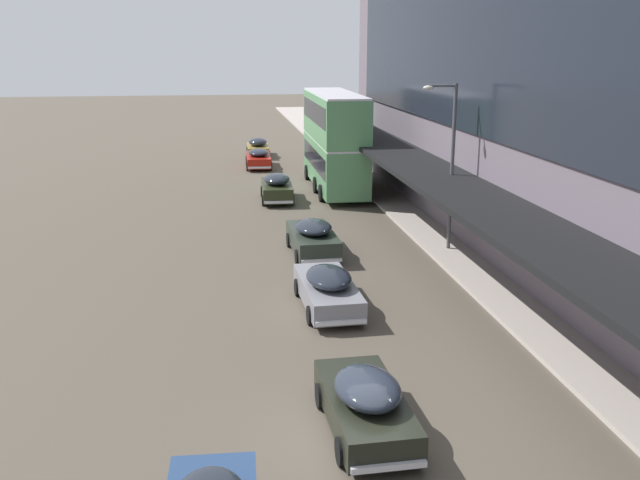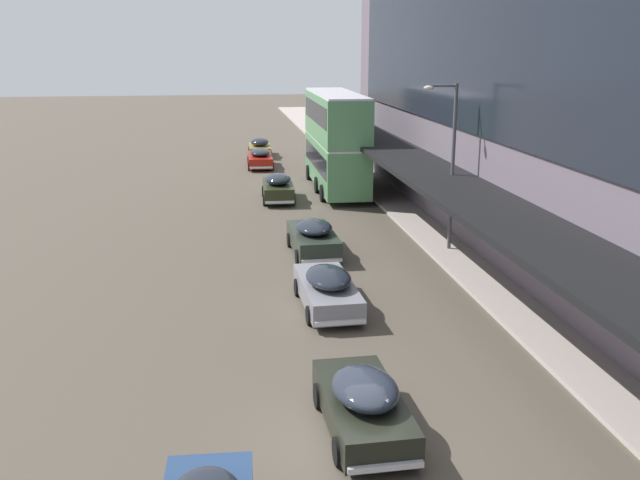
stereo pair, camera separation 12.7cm
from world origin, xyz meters
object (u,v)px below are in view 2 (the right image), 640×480
at_px(sedan_lead_near, 260,147).
at_px(street_lamp, 450,155).
at_px(sedan_far_back, 313,237).
at_px(sedan_trailing_near, 327,288).
at_px(sedan_lead_mid, 260,158).
at_px(transit_bus_kerbside_front, 336,138).
at_px(sedan_second_near, 363,403).
at_px(sedan_oncoming_front, 278,187).

xyz_separation_m(sedan_lead_near, street_lamp, (6.39, -29.20, 3.56)).
distance_m(sedan_far_back, sedan_trailing_near, 6.64).
xyz_separation_m(sedan_far_back, sedan_lead_mid, (-0.84, 23.31, -0.06)).
bearing_deg(sedan_lead_near, transit_bus_kerbside_front, -75.20).
xyz_separation_m(transit_bus_kerbside_front, street_lamp, (2.52, -14.55, 1.05)).
distance_m(sedan_far_back, sedan_lead_mid, 23.33).
xyz_separation_m(sedan_lead_mid, street_lamp, (6.70, -23.71, 3.60)).
height_order(sedan_trailing_near, sedan_second_near, sedan_second_near).
xyz_separation_m(transit_bus_kerbside_front, sedan_lead_mid, (-4.18, 9.16, -2.55)).
height_order(sedan_lead_near, sedan_oncoming_front, sedan_oncoming_front).
bearing_deg(transit_bus_kerbside_front, sedan_far_back, -103.28).
bearing_deg(street_lamp, sedan_far_back, 176.15).
relative_size(transit_bus_kerbside_front, sedan_far_back, 2.37).
relative_size(sedan_far_back, sedan_oncoming_front, 1.04).
bearing_deg(sedan_oncoming_front, street_lamp, -61.37).
height_order(transit_bus_kerbside_front, sedan_trailing_near, transit_bus_kerbside_front).
height_order(sedan_far_back, sedan_trailing_near, sedan_far_back).
bearing_deg(sedan_trailing_near, sedan_far_back, 86.52).
bearing_deg(sedan_lead_mid, street_lamp, -74.22).
bearing_deg(sedan_second_near, street_lamp, 65.19).
bearing_deg(sedan_lead_mid, sedan_second_near, -89.99).
bearing_deg(transit_bus_kerbside_front, street_lamp, -80.18).
relative_size(sedan_lead_near, sedan_trailing_near, 0.91).
relative_size(sedan_far_back, sedan_lead_near, 1.06).
xyz_separation_m(transit_bus_kerbside_front, sedan_far_back, (-3.34, -14.16, -2.49)).
height_order(transit_bus_kerbside_front, sedan_second_near, transit_bus_kerbside_front).
relative_size(sedan_far_back, sedan_trailing_near, 0.96).
xyz_separation_m(sedan_trailing_near, street_lamp, (6.27, 6.24, 3.57)).
distance_m(sedan_trailing_near, sedan_lead_mid, 29.95).
height_order(sedan_lead_near, sedan_trailing_near, sedan_lead_near).
bearing_deg(sedan_lead_near, street_lamp, -77.66).
distance_m(transit_bus_kerbside_front, sedan_lead_near, 15.35).
distance_m(sedan_far_back, sedan_second_near, 14.90).
bearing_deg(sedan_lead_near, sedan_far_back, -88.95).
distance_m(transit_bus_kerbside_front, sedan_lead_mid, 10.38).
relative_size(sedan_lead_mid, street_lamp, 0.66).
distance_m(sedan_far_back, sedan_oncoming_front, 11.36).
bearing_deg(sedan_oncoming_front, transit_bus_kerbside_front, 35.89).
xyz_separation_m(transit_bus_kerbside_front, sedan_trailing_near, (-3.75, -20.79, -2.52)).
distance_m(sedan_lead_near, sedan_second_near, 43.68).
bearing_deg(sedan_trailing_near, sedan_second_near, -92.96).
xyz_separation_m(sedan_trailing_near, sedan_oncoming_front, (-0.14, 17.97, 0.06)).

